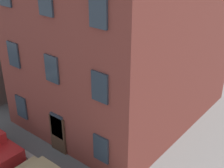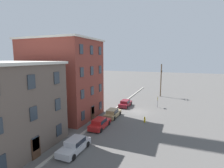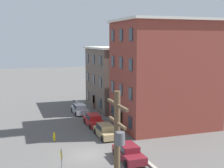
# 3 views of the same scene
# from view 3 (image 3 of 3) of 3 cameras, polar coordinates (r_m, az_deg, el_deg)

# --- Properties ---
(ground_plane) EXTENTS (200.00, 200.00, 0.00)m
(ground_plane) POSITION_cam_3_polar(r_m,az_deg,el_deg) (30.79, -4.29, -12.79)
(ground_plane) COLOR #565451
(kerb_strip) EXTENTS (56.00, 0.36, 0.16)m
(kerb_strip) POSITION_cam_3_polar(r_m,az_deg,el_deg) (32.10, 3.68, -11.75)
(kerb_strip) COLOR #9E998E
(kerb_strip) RESTS_ON ground_plane
(apartment_corner) EXTENTS (11.64, 10.55, 9.88)m
(apartment_corner) POSITION_cam_3_polar(r_m,az_deg,el_deg) (51.20, 2.12, 1.29)
(apartment_corner) COLOR #66564C
(apartment_corner) RESTS_ON ground_plane
(apartment_midblock) EXTENTS (9.77, 12.11, 13.49)m
(apartment_midblock) POSITION_cam_3_polar(r_m,az_deg,el_deg) (40.07, 9.51, 1.92)
(apartment_midblock) COLOR brown
(apartment_midblock) RESTS_ON ground_plane
(car_silver) EXTENTS (4.40, 1.92, 1.43)m
(car_silver) POSITION_cam_3_polar(r_m,az_deg,el_deg) (47.15, -5.95, -4.51)
(car_silver) COLOR #B7B7BC
(car_silver) RESTS_ON ground_plane
(car_red) EXTENTS (4.40, 1.92, 1.43)m
(car_red) POSITION_cam_3_polar(r_m,az_deg,el_deg) (40.62, -3.36, -6.52)
(car_red) COLOR #B21E1E
(car_red) RESTS_ON ground_plane
(car_tan) EXTENTS (4.40, 1.92, 1.43)m
(car_tan) POSITION_cam_3_polar(r_m,az_deg,el_deg) (35.84, -1.17, -8.49)
(car_tan) COLOR tan
(car_tan) RESTS_ON ground_plane
(car_maroon) EXTENTS (4.40, 1.92, 1.43)m
(car_maroon) POSITION_cam_3_polar(r_m,az_deg,el_deg) (29.31, 3.06, -12.30)
(car_maroon) COLOR maroon
(car_maroon) RESTS_ON ground_plane
(caution_sign) EXTENTS (1.04, 0.08, 2.44)m
(caution_sign) POSITION_cam_3_polar(r_m,az_deg,el_deg) (25.73, -9.24, -13.26)
(caution_sign) COLOR slate
(caution_sign) RESTS_ON ground_plane
(fire_hydrant) EXTENTS (0.24, 0.34, 0.96)m
(fire_hydrant) POSITION_cam_3_polar(r_m,az_deg,el_deg) (35.15, -10.51, -9.41)
(fire_hydrant) COLOR yellow
(fire_hydrant) RESTS_ON ground_plane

